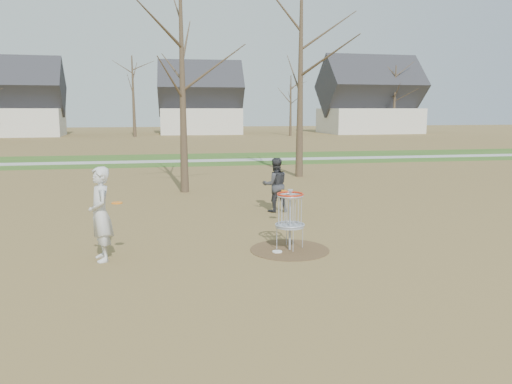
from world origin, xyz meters
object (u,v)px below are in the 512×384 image
(player_throwing, at_px, (275,185))
(disc_grounded, at_px, (277,252))
(disc_golf_basket, at_px, (290,210))
(player_standing, at_px, (101,214))

(player_throwing, relative_size, disc_grounded, 7.63)
(disc_golf_basket, bearing_deg, player_throwing, 81.81)
(player_throwing, bearing_deg, disc_grounded, 75.65)
(player_standing, xyz_separation_m, disc_golf_basket, (4.08, 0.04, -0.08))
(player_throwing, xyz_separation_m, disc_golf_basket, (-0.61, -4.24, 0.07))
(player_standing, xyz_separation_m, disc_grounded, (3.76, -0.11, -0.97))
(player_throwing, height_order, disc_golf_basket, player_throwing)
(player_throwing, relative_size, disc_golf_basket, 1.24)
(disc_grounded, relative_size, disc_golf_basket, 0.16)
(disc_grounded, bearing_deg, player_standing, 178.25)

